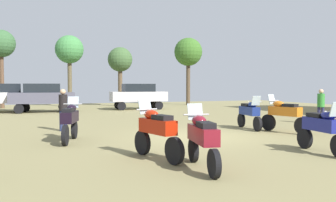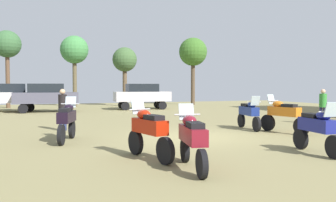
{
  "view_description": "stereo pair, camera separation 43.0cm",
  "coord_description": "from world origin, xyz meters",
  "px_view_note": "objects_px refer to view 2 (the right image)",
  "views": [
    {
      "loc": [
        -5.71,
        -11.58,
        1.89
      ],
      "look_at": [
        0.42,
        3.92,
        1.16
      ],
      "focal_mm": 37.99,
      "sensor_mm": 36.0,
      "label": 1
    },
    {
      "loc": [
        -5.3,
        -11.73,
        1.89
      ],
      "look_at": [
        0.42,
        3.92,
        1.16
      ],
      "focal_mm": 37.99,
      "sensor_mm": 36.0,
      "label": 2
    }
  ],
  "objects_px": {
    "tree_1": "(74,51)",
    "motorcycle_8": "(149,130)",
    "car_1": "(6,95)",
    "car_2": "(142,94)",
    "person_3": "(63,106)",
    "tree_6": "(7,46)",
    "tree_3": "(125,61)",
    "tree_4": "(193,53)",
    "motorcycle_1": "(67,120)",
    "car_3": "(46,95)",
    "motorcycle_5": "(249,113)",
    "motorcycle_2": "(192,138)",
    "motorcycle_3": "(317,128)",
    "person_2": "(323,104)",
    "motorcycle_7": "(283,114)"
  },
  "relations": [
    {
      "from": "tree_1",
      "to": "motorcycle_8",
      "type": "bearing_deg",
      "value": -91.01
    },
    {
      "from": "car_1",
      "to": "car_2",
      "type": "distance_m",
      "value": 9.84
    },
    {
      "from": "person_3",
      "to": "tree_6",
      "type": "relative_size",
      "value": 0.27
    },
    {
      "from": "tree_3",
      "to": "tree_4",
      "type": "relative_size",
      "value": 0.82
    },
    {
      "from": "motorcycle_1",
      "to": "car_3",
      "type": "xyz_separation_m",
      "value": [
        -0.4,
        14.09,
        0.44
      ]
    },
    {
      "from": "motorcycle_1",
      "to": "motorcycle_5",
      "type": "relative_size",
      "value": 0.97
    },
    {
      "from": "person_3",
      "to": "car_1",
      "type": "bearing_deg",
      "value": 96.74
    },
    {
      "from": "motorcycle_5",
      "to": "motorcycle_8",
      "type": "height_order",
      "value": "motorcycle_8"
    },
    {
      "from": "motorcycle_5",
      "to": "car_2",
      "type": "distance_m",
      "value": 13.92
    },
    {
      "from": "car_3",
      "to": "person_3",
      "type": "distance_m",
      "value": 11.09
    },
    {
      "from": "motorcycle_2",
      "to": "motorcycle_5",
      "type": "distance_m",
      "value": 7.75
    },
    {
      "from": "motorcycle_3",
      "to": "car_3",
      "type": "xyz_separation_m",
      "value": [
        -6.65,
        18.66,
        0.46
      ]
    },
    {
      "from": "motorcycle_2",
      "to": "person_3",
      "type": "height_order",
      "value": "person_3"
    },
    {
      "from": "motorcycle_3",
      "to": "motorcycle_8",
      "type": "relative_size",
      "value": 0.98
    },
    {
      "from": "car_2",
      "to": "tree_6",
      "type": "xyz_separation_m",
      "value": [
        -10.02,
        5.47,
        4.0
      ]
    },
    {
      "from": "car_3",
      "to": "tree_1",
      "type": "distance_m",
      "value": 7.55
    },
    {
      "from": "person_3",
      "to": "tree_1",
      "type": "bearing_deg",
      "value": 75.88
    },
    {
      "from": "motorcycle_8",
      "to": "car_1",
      "type": "relative_size",
      "value": 0.47
    },
    {
      "from": "motorcycle_5",
      "to": "tree_1",
      "type": "height_order",
      "value": "tree_1"
    },
    {
      "from": "tree_1",
      "to": "car_1",
      "type": "bearing_deg",
      "value": -138.4
    },
    {
      "from": "motorcycle_3",
      "to": "tree_3",
      "type": "bearing_deg",
      "value": -83.6
    },
    {
      "from": "motorcycle_8",
      "to": "tree_4",
      "type": "relative_size",
      "value": 0.33
    },
    {
      "from": "car_2",
      "to": "motorcycle_1",
      "type": "bearing_deg",
      "value": 158.73
    },
    {
      "from": "person_2",
      "to": "motorcycle_2",
      "type": "bearing_deg",
      "value": -99.63
    },
    {
      "from": "motorcycle_3",
      "to": "tree_4",
      "type": "xyz_separation_m",
      "value": [
        6.91,
        23.77,
        4.31
      ]
    },
    {
      "from": "motorcycle_5",
      "to": "tree_3",
      "type": "bearing_deg",
      "value": -78.14
    },
    {
      "from": "tree_3",
      "to": "tree_4",
      "type": "distance_m",
      "value": 6.72
    },
    {
      "from": "motorcycle_1",
      "to": "car_1",
      "type": "xyz_separation_m",
      "value": [
        -3.04,
        15.52,
        0.44
      ]
    },
    {
      "from": "car_2",
      "to": "tree_3",
      "type": "relative_size",
      "value": 0.83
    },
    {
      "from": "motorcycle_5",
      "to": "tree_6",
      "type": "xyz_separation_m",
      "value": [
        -10.77,
        19.37,
        4.46
      ]
    },
    {
      "from": "motorcycle_1",
      "to": "tree_6",
      "type": "distance_m",
      "value": 20.83
    },
    {
      "from": "person_2",
      "to": "tree_1",
      "type": "distance_m",
      "value": 21.65
    },
    {
      "from": "motorcycle_7",
      "to": "person_3",
      "type": "bearing_deg",
      "value": 141.55
    },
    {
      "from": "person_2",
      "to": "motorcycle_8",
      "type": "bearing_deg",
      "value": -107.07
    },
    {
      "from": "motorcycle_7",
      "to": "tree_1",
      "type": "bearing_deg",
      "value": 92.15
    },
    {
      "from": "motorcycle_5",
      "to": "tree_4",
      "type": "relative_size",
      "value": 0.34
    },
    {
      "from": "car_1",
      "to": "tree_6",
      "type": "relative_size",
      "value": 0.7
    },
    {
      "from": "motorcycle_7",
      "to": "car_3",
      "type": "height_order",
      "value": "car_3"
    },
    {
      "from": "person_3",
      "to": "tree_3",
      "type": "distance_m",
      "value": 17.94
    },
    {
      "from": "motorcycle_7",
      "to": "person_2",
      "type": "distance_m",
      "value": 4.27
    },
    {
      "from": "tree_4",
      "to": "tree_6",
      "type": "xyz_separation_m",
      "value": [
        -16.43,
        0.89,
        0.15
      ]
    },
    {
      "from": "car_2",
      "to": "tree_4",
      "type": "distance_m",
      "value": 8.77
    },
    {
      "from": "motorcycle_7",
      "to": "tree_4",
      "type": "distance_m",
      "value": 20.94
    },
    {
      "from": "motorcycle_7",
      "to": "tree_6",
      "type": "relative_size",
      "value": 0.35
    },
    {
      "from": "motorcycle_5",
      "to": "car_3",
      "type": "relative_size",
      "value": 0.5
    },
    {
      "from": "motorcycle_8",
      "to": "car_1",
      "type": "height_order",
      "value": "car_1"
    },
    {
      "from": "motorcycle_5",
      "to": "person_2",
      "type": "height_order",
      "value": "person_2"
    },
    {
      "from": "motorcycle_1",
      "to": "tree_3",
      "type": "height_order",
      "value": "tree_3"
    },
    {
      "from": "motorcycle_2",
      "to": "tree_1",
      "type": "distance_m",
      "value": 25.51
    },
    {
      "from": "car_2",
      "to": "car_1",
      "type": "bearing_deg",
      "value": 88.29
    }
  ]
}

